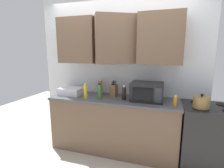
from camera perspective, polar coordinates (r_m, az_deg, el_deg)
wall_back_with_cabinets at (r=2.88m, az=1.94°, el=9.42°), size 2.94×0.59×2.60m
counter_run at (r=2.91m, az=0.56°, el=-13.29°), size 2.07×0.63×0.90m
stove_range at (r=2.86m, az=29.87°, el=-15.22°), size 0.76×0.64×0.91m
kettle at (r=2.51m, az=27.88°, el=-5.41°), size 0.21×0.21×0.19m
microwave at (r=2.64m, az=11.71°, el=-2.54°), size 0.48×0.37×0.28m
dish_rack at (r=3.05m, az=-13.55°, el=-2.35°), size 0.38×0.30×0.12m
knife_block at (r=2.84m, az=0.60°, el=-2.13°), size 0.12×0.13×0.27m
bottle_spice_jar at (r=3.01m, az=-4.01°, el=-1.02°), size 0.08×0.08×0.26m
bottle_yellow_mustard at (r=2.74m, az=-8.95°, el=-2.45°), size 0.06×0.06×0.24m
bottle_green_oil at (r=2.70m, az=-4.18°, el=-2.52°), size 0.08×0.08×0.25m
bottle_soy_dark at (r=2.64m, az=4.09°, el=-3.07°), size 0.06×0.06×0.23m
bottle_amber_vinegar at (r=2.44m, az=20.53°, el=-5.63°), size 0.06×0.06×0.17m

